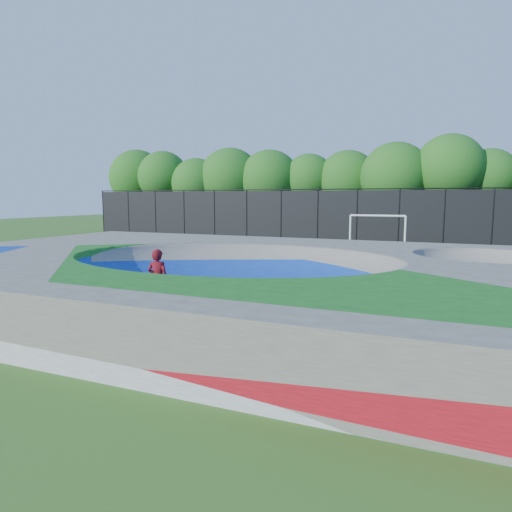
{
  "coord_description": "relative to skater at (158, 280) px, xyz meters",
  "views": [
    {
      "loc": [
        6.53,
        -13.15,
        3.35
      ],
      "look_at": [
        -0.42,
        3.0,
        1.1
      ],
      "focal_mm": 32.0,
      "sensor_mm": 36.0,
      "label": 1
    }
  ],
  "objects": [
    {
      "name": "skater",
      "position": [
        0.0,
        0.0,
        0.0
      ],
      "size": [
        0.71,
        0.5,
        1.85
      ],
      "primitive_type": "imported",
      "rotation": [
        0.0,
        0.0,
        3.23
      ],
      "color": "red",
      "rests_on": "ground"
    },
    {
      "name": "treeline",
      "position": [
        -0.88,
        28.23,
        4.12
      ],
      "size": [
        53.56,
        7.51,
        8.41
      ],
      "color": "#422F21",
      "rests_on": "ground"
    },
    {
      "name": "skateboard",
      "position": [
        0.0,
        0.0,
        -0.9
      ],
      "size": [
        0.79,
        0.27,
        0.05
      ],
      "primitive_type": "cube",
      "rotation": [
        0.0,
        0.0,
        -0.07
      ],
      "color": "black",
      "rests_on": "ground"
    },
    {
      "name": "fence",
      "position": [
        1.42,
        23.05,
        1.17
      ],
      "size": [
        48.09,
        0.09,
        4.04
      ],
      "color": "black",
      "rests_on": "ground"
    },
    {
      "name": "soccer_goal",
      "position": [
        3.64,
        18.13,
        0.68
      ],
      "size": [
        3.49,
        0.12,
        2.31
      ],
      "color": "white",
      "rests_on": "ground"
    },
    {
      "name": "skate_deck",
      "position": [
        1.42,
        2.05,
        -0.18
      ],
      "size": [
        22.0,
        14.0,
        1.5
      ],
      "primitive_type": "cube",
      "color": "gray",
      "rests_on": "ground"
    },
    {
      "name": "ground",
      "position": [
        1.42,
        2.05,
        -0.93
      ],
      "size": [
        120.0,
        120.0,
        0.0
      ],
      "primitive_type": "plane",
      "color": "#2D5A19",
      "rests_on": "ground"
    }
  ]
}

